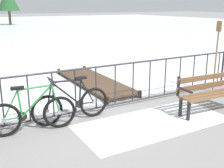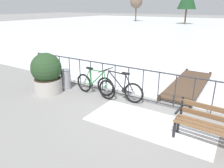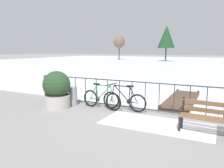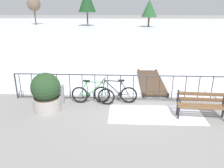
{
  "view_description": "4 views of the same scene",
  "coord_description": "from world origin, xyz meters",
  "views": [
    {
      "loc": [
        -2.48,
        -5.54,
        2.39
      ],
      "look_at": [
        0.38,
        -0.51,
        0.77
      ],
      "focal_mm": 45.17,
      "sensor_mm": 36.0,
      "label": 1
    },
    {
      "loc": [
        2.75,
        -5.85,
        2.87
      ],
      "look_at": [
        -0.57,
        -0.51,
        0.59
      ],
      "focal_mm": 34.26,
      "sensor_mm": 36.0,
      "label": 2
    },
    {
      "loc": [
        2.63,
        -7.37,
        2.22
      ],
      "look_at": [
        -0.9,
        -0.35,
        0.96
      ],
      "focal_mm": 35.04,
      "sensor_mm": 36.0,
      "label": 3
    },
    {
      "loc": [
        -0.18,
        -8.25,
        3.63
      ],
      "look_at": [
        -0.6,
        0.04,
        0.67
      ],
      "focal_mm": 35.58,
      "sensor_mm": 36.0,
      "label": 4
    }
  ],
  "objects": [
    {
      "name": "tree_far_west",
      "position": [
        -17.03,
        35.12,
        3.76
      ],
      "size": [
        2.41,
        2.41,
        5.11
      ],
      "color": "brown",
      "rests_on": "ground"
    },
    {
      "name": "bicycle_second",
      "position": [
        -1.32,
        -0.39,
        0.37
      ],
      "size": [
        1.71,
        0.52,
        0.97
      ],
      "color": "black",
      "rests_on": "ground"
    },
    {
      "name": "snow_patch",
      "position": [
        1.0,
        -1.2,
        0.0
      ],
      "size": [
        3.28,
        1.46,
        0.01
      ],
      "primitive_type": "cube",
      "color": "white",
      "rests_on": "ground"
    },
    {
      "name": "planter_with_shrub",
      "position": [
        -2.89,
        -1.05,
        0.7
      ],
      "size": [
        1.04,
        1.04,
        1.41
      ],
      "color": "#ADA8A0",
      "rests_on": "ground"
    },
    {
      "name": "trash_bin",
      "position": [
        -2.58,
        -0.46,
        0.37
      ],
      "size": [
        0.35,
        0.35,
        0.73
      ],
      "color": "gray",
      "rests_on": "ground"
    },
    {
      "name": "wooden_dock",
      "position": [
        1.21,
        2.1,
        0.12
      ],
      "size": [
        1.1,
        3.69,
        0.2
      ],
      "color": "#4C3828",
      "rests_on": "ground"
    },
    {
      "name": "railing_fence",
      "position": [
        0.0,
        0.0,
        0.56
      ],
      "size": [
        9.06,
        0.06,
        1.07
      ],
      "color": "#2D2D33",
      "rests_on": "ground"
    },
    {
      "name": "frozen_pond",
      "position": [
        0.0,
        28.4,
        0.01
      ],
      "size": [
        80.0,
        56.0,
        0.03
      ],
      "primitive_type": "cube",
      "color": "silver",
      "rests_on": "ground"
    },
    {
      "name": "bicycle_near_railing",
      "position": [
        -0.45,
        -0.25,
        0.37
      ],
      "size": [
        1.71,
        0.52,
        0.97
      ],
      "color": "black",
      "rests_on": "ground"
    },
    {
      "name": "tree_west_mid",
      "position": [
        -6.62,
        32.83,
        4.46
      ],
      "size": [
        3.09,
        3.09,
        6.5
      ],
      "color": "brown",
      "rests_on": "ground"
    },
    {
      "name": "ground_plane",
      "position": [
        0.0,
        0.0,
        0.0
      ],
      "size": [
        160.0,
        160.0,
        0.0
      ],
      "primitive_type": "plane",
      "color": "gray"
    },
    {
      "name": "park_bench",
      "position": [
        2.49,
        -1.28,
        0.51
      ],
      "size": [
        1.63,
        0.58,
        0.89
      ],
      "color": "brown",
      "rests_on": "ground"
    }
  ]
}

